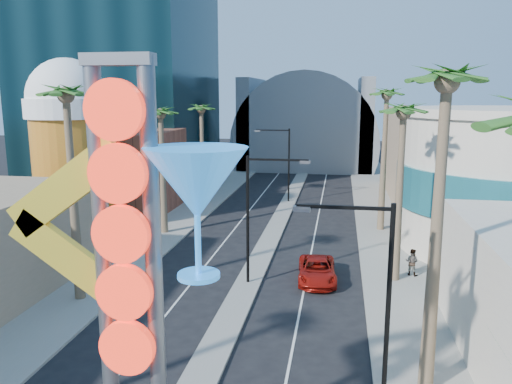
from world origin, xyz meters
TOP-DOWN VIEW (x-y plane):
  - sidewalk_west at (-9.50, 35.00)m, footprint 5.00×100.00m
  - sidewalk_east at (9.50, 35.00)m, footprint 5.00×100.00m
  - median at (0.00, 38.00)m, footprint 1.60×84.00m
  - brick_filler_west at (-16.00, 38.00)m, footprint 10.00×10.00m
  - filler_east at (16.00, 48.00)m, footprint 10.00×20.00m
  - beer_mug at (-17.00, 30.00)m, footprint 7.00×7.00m
  - canopy at (0.00, 72.00)m, footprint 22.00×16.00m
  - neon_sign at (0.82, 2.96)m, footprint 6.53×2.60m
  - streetlight_0 at (0.55, 20.00)m, footprint 3.79×0.25m
  - streetlight_1 at (-0.55, 44.00)m, footprint 3.79×0.25m
  - streetlight_2 at (6.72, 8.00)m, footprint 3.45×0.25m
  - palm_1 at (-9.00, 16.00)m, footprint 2.40×2.40m
  - palm_2 at (-9.00, 30.00)m, footprint 2.40×2.40m
  - palm_3 at (-9.00, 42.00)m, footprint 2.40×2.40m
  - palm_5 at (9.00, 10.00)m, footprint 2.40×2.40m
  - palm_6 at (9.00, 22.00)m, footprint 2.40×2.40m
  - palm_7 at (9.00, 34.00)m, footprint 2.40×2.40m
  - red_pickup at (4.19, 21.27)m, footprint 2.64×5.15m
  - pedestrian_b at (10.14, 22.94)m, footprint 1.05×0.96m

SIDE VIEW (x-z plane):
  - sidewalk_west at x=-9.50m, z-range 0.00..0.15m
  - sidewalk_east at x=9.50m, z-range 0.00..0.15m
  - median at x=0.00m, z-range 0.00..0.15m
  - red_pickup at x=4.19m, z-range 0.00..1.39m
  - pedestrian_b at x=10.14m, z-range 0.15..1.88m
  - brick_filler_west at x=-16.00m, z-range 0.00..8.00m
  - canopy at x=0.00m, z-range -6.69..15.31m
  - streetlight_2 at x=6.72m, z-range 0.83..8.83m
  - streetlight_0 at x=0.55m, z-range 0.88..8.88m
  - streetlight_1 at x=-0.55m, z-range 0.88..8.88m
  - filler_east at x=16.00m, z-range 0.00..10.00m
  - neon_sign at x=0.82m, z-range 1.03..13.58m
  - beer_mug at x=-17.00m, z-range 0.59..15.09m
  - palm_2 at x=-9.00m, z-range 3.88..15.08m
  - palm_3 at x=-9.00m, z-range 3.88..15.08m
  - palm_6 at x=9.00m, z-range 4.08..15.78m
  - palm_1 at x=-9.00m, z-range 4.47..17.17m
  - palm_7 at x=9.00m, z-range 4.47..17.17m
  - palm_5 at x=9.00m, z-range 4.67..17.87m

